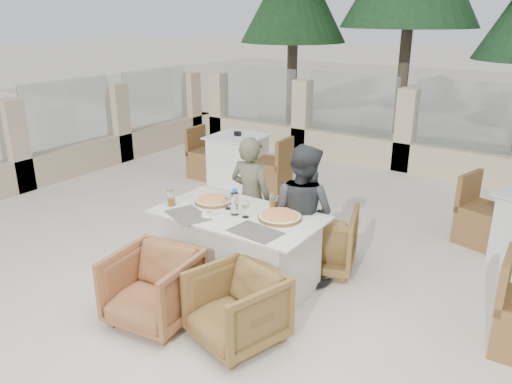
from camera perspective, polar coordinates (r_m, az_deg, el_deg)
The scene contains 23 objects.
ground at distance 5.03m, azimuth -1.57°, elevation -11.02°, with size 80.00×80.00×0.00m, color silver.
sand_patch at distance 17.87m, azimuth 25.76°, elevation 9.64°, with size 30.00×16.00×0.01m, color beige.
perimeter_wall_far at distance 8.86m, azimuth 16.79°, elevation 7.43°, with size 10.00×0.34×1.60m, color beige, non-canonical shape.
perimeter_wall_left at distance 8.80m, azimuth -20.36°, elevation 6.95°, with size 0.34×7.00×1.60m, color beige, non-canonical shape.
pine_far_left at distance 12.11m, azimuth 4.32°, elevation 20.61°, with size 2.42×2.42×5.50m, color #1C411D.
dining_table at distance 4.92m, azimuth -1.96°, elevation -6.64°, with size 1.60×0.90×0.77m, color silver, non-canonical shape.
placemat_near_left at distance 4.76m, azimuth -7.79°, elevation -2.63°, with size 0.45×0.30×0.00m, color #625B54.
placemat_near_right at distance 4.37m, azimuth -0.06°, elevation -4.58°, with size 0.45×0.30×0.00m, color #57524A.
pizza_left at distance 5.04m, azimuth -4.89°, elevation -0.94°, with size 0.38×0.38×0.05m, color #CC5A1B.
pizza_right at distance 4.64m, azimuth 2.75°, elevation -2.77°, with size 0.41×0.41×0.05m, color #CB591B.
water_bottle at distance 4.69m, azimuth -2.46°, elevation -1.12°, with size 0.08×0.08×0.26m, color #C2E7FF.
wine_glass_centre at distance 4.85m, azimuth -3.19°, elevation -0.91°, with size 0.08×0.08×0.18m, color silver, non-canonical shape.
wine_glass_near at distance 4.64m, azimuth -1.20°, elevation -1.85°, with size 0.08×0.08×0.18m, color white, non-canonical shape.
beer_glass_left at distance 5.00m, azimuth -9.67°, elevation -0.69°, with size 0.08×0.08×0.16m, color orange.
beer_glass_right at distance 4.88m, azimuth 1.99°, elevation -0.97°, with size 0.07×0.07×0.15m, color orange.
olive_dish at distance 4.72m, azimuth -5.36°, elevation -2.48°, with size 0.11×0.11×0.04m, color white, non-canonical shape.
armchair_far_left at distance 5.82m, azimuth -0.20°, elevation -3.31°, with size 0.62×0.64×0.58m, color #8F5F34.
armchair_far_right at distance 5.34m, azimuth 7.42°, elevation -5.20°, with size 0.71×0.73×0.67m, color olive.
armchair_near_left at distance 4.50m, azimuth -11.64°, elevation -10.67°, with size 0.69×0.71×0.65m, color #9C6238.
armchair_near_right at distance 4.18m, azimuth -2.25°, elevation -13.04°, with size 0.67×0.69×0.62m, color brown.
diner_left at distance 5.40m, azimuth -0.59°, elevation -0.72°, with size 0.50×0.33×1.36m, color #5A5A41.
diner_right at distance 4.95m, azimuth 5.34°, elevation -2.48°, with size 0.69×0.53×1.41m, color #383C3E.
bg_table_a at distance 7.90m, azimuth -2.09°, elevation 3.72°, with size 1.64×0.82×0.77m, color white, non-canonical shape.
Camera 1 is at (2.51, -3.51, 2.58)m, focal length 35.00 mm.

